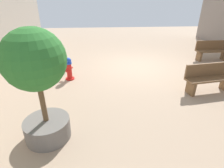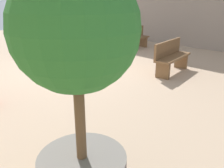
% 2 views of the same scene
% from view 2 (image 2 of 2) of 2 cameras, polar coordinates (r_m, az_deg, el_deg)
% --- Properties ---
extents(ground_plane, '(23.40, 23.40, 0.00)m').
position_cam_2_polar(ground_plane, '(7.71, -9.30, 3.89)').
color(ground_plane, tan).
extents(bench_near, '(1.62, 0.44, 0.95)m').
position_cam_2_polar(bench_near, '(10.65, 5.18, 11.18)').
color(bench_near, brown).
rests_on(bench_near, ground_plane).
extents(bench_far, '(1.70, 0.67, 0.95)m').
position_cam_2_polar(bench_far, '(7.21, 14.17, 6.52)').
color(bench_far, brown).
rests_on(bench_far, ground_plane).
extents(planter_tree, '(1.19, 1.19, 2.43)m').
position_cam_2_polar(planter_tree, '(2.25, -8.44, 4.51)').
color(planter_tree, slate).
rests_on(planter_tree, ground_plane).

